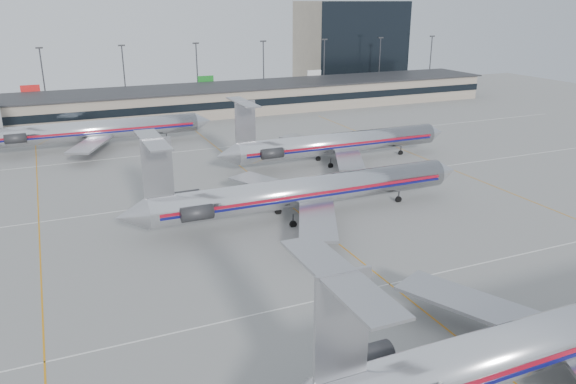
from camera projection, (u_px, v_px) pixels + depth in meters
ground at (461, 340)px, 43.96m from camera, size 260.00×260.00×0.00m
apron_markings at (390, 284)px, 52.62m from camera, size 160.00×0.15×0.02m
terminal at (176, 102)px, 127.89m from camera, size 162.00×17.00×6.25m
light_mast_row at (162, 72)px, 138.29m from camera, size 163.60×0.40×15.28m
distant_building at (350, 43)px, 174.35m from camera, size 30.00×20.00×25.00m
jet_foreground at (558, 335)px, 38.47m from camera, size 45.57×26.84×11.93m
jet_second_row at (300, 192)px, 67.56m from camera, size 44.77×26.36×11.72m
jet_third_row at (335, 143)px, 90.86m from camera, size 41.39×25.46×11.32m
jet_back_row at (92, 130)px, 99.69m from camera, size 42.18×25.95×11.53m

